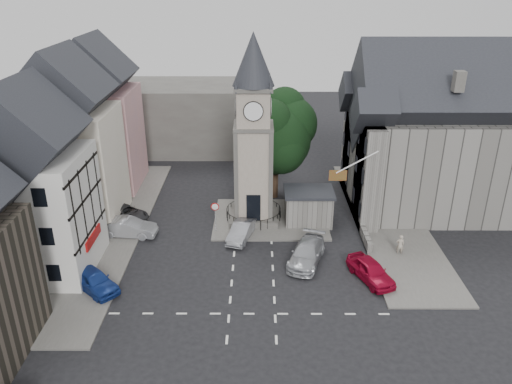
{
  "coord_description": "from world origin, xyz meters",
  "views": [
    {
      "loc": [
        0.36,
        -31.96,
        20.45
      ],
      "look_at": [
        0.22,
        5.0,
        4.04
      ],
      "focal_mm": 35.0,
      "sensor_mm": 36.0,
      "label": 1
    }
  ],
  "objects_px": {
    "clock_tower": "(254,133)",
    "car_east_red": "(371,270)",
    "car_west_blue": "(94,280)",
    "stone_shelter": "(308,206)",
    "pedestrian": "(400,245)"
  },
  "relations": [
    {
      "from": "car_east_red",
      "to": "pedestrian",
      "type": "bearing_deg",
      "value": 26.59
    },
    {
      "from": "clock_tower",
      "to": "car_east_red",
      "type": "bearing_deg",
      "value": -48.11
    },
    {
      "from": "car_east_red",
      "to": "pedestrian",
      "type": "relative_size",
      "value": 2.56
    },
    {
      "from": "car_west_blue",
      "to": "pedestrian",
      "type": "xyz_separation_m",
      "value": [
        22.57,
        4.79,
        0.1
      ]
    },
    {
      "from": "clock_tower",
      "to": "car_east_red",
      "type": "xyz_separation_m",
      "value": [
        8.5,
        -9.48,
        -7.37
      ]
    },
    {
      "from": "stone_shelter",
      "to": "car_west_blue",
      "type": "relative_size",
      "value": 0.96
    },
    {
      "from": "pedestrian",
      "to": "car_east_red",
      "type": "bearing_deg",
      "value": 53.32
    },
    {
      "from": "pedestrian",
      "to": "car_west_blue",
      "type": "bearing_deg",
      "value": 16.03
    },
    {
      "from": "car_west_blue",
      "to": "car_east_red",
      "type": "height_order",
      "value": "car_west_blue"
    },
    {
      "from": "stone_shelter",
      "to": "car_east_red",
      "type": "height_order",
      "value": "stone_shelter"
    },
    {
      "from": "clock_tower",
      "to": "car_east_red",
      "type": "height_order",
      "value": "clock_tower"
    },
    {
      "from": "car_west_blue",
      "to": "stone_shelter",
      "type": "bearing_deg",
      "value": -15.56
    },
    {
      "from": "clock_tower",
      "to": "stone_shelter",
      "type": "xyz_separation_m",
      "value": [
        4.8,
        -0.49,
        -6.57
      ]
    },
    {
      "from": "clock_tower",
      "to": "pedestrian",
      "type": "xyz_separation_m",
      "value": [
        11.5,
        -5.99,
        -7.26
      ]
    },
    {
      "from": "stone_shelter",
      "to": "pedestrian",
      "type": "height_order",
      "value": "stone_shelter"
    }
  ]
}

